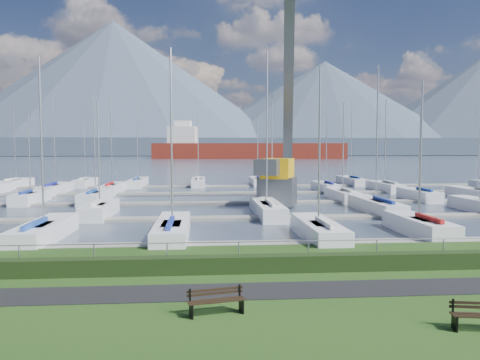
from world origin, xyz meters
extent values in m
cube|color=black|center=(0.00, -3.00, 0.01)|extent=(160.00, 2.00, 0.04)
cube|color=#3E495A|center=(0.00, 260.00, -0.40)|extent=(800.00, 540.00, 0.20)
cube|color=black|center=(0.00, -0.40, 0.35)|extent=(80.00, 0.70, 0.70)
cylinder|color=gray|center=(0.00, 0.00, 1.20)|extent=(80.00, 0.04, 0.04)
cube|color=#3F4C5C|center=(0.00, 330.00, 6.00)|extent=(900.00, 80.00, 12.00)
cone|color=#434F62|center=(-80.00, 400.00, 57.50)|extent=(340.00, 340.00, 115.00)
cone|color=#3F4C5D|center=(110.00, 410.00, 42.50)|extent=(300.00, 300.00, 85.00)
cube|color=slate|center=(0.00, 6.00, -0.22)|extent=(90.00, 1.60, 0.25)
cube|color=gray|center=(0.00, 16.00, -0.22)|extent=(90.00, 1.60, 0.25)
cube|color=slate|center=(0.00, 26.00, -0.22)|extent=(90.00, 1.60, 0.25)
cube|color=slate|center=(0.00, 36.00, -0.22)|extent=(90.00, 1.60, 0.25)
cube|color=gray|center=(0.00, 46.00, -0.22)|extent=(90.00, 1.60, 0.25)
cube|color=black|center=(-2.87, -5.45, 0.23)|extent=(0.15, 0.40, 0.45)
cube|color=black|center=(-2.91, -5.27, 0.65)|extent=(0.06, 0.06, 0.40)
cube|color=black|center=(-1.30, -5.10, 0.23)|extent=(0.15, 0.40, 0.45)
cube|color=black|center=(-1.34, -4.93, 0.65)|extent=(0.06, 0.06, 0.40)
cube|color=black|center=(-2.05, -5.42, 0.45)|extent=(1.78, 0.49, 0.04)
cube|color=black|center=(-2.09, -5.28, 0.45)|extent=(1.78, 0.49, 0.04)
cube|color=black|center=(-2.12, -5.13, 0.45)|extent=(1.78, 0.49, 0.04)
cube|color=black|center=(-2.13, -5.08, 0.62)|extent=(1.77, 0.43, 0.08)
cube|color=black|center=(-2.13, -5.08, 0.74)|extent=(1.77, 0.43, 0.08)
cube|color=black|center=(4.63, -7.02, 0.23)|extent=(0.13, 0.40, 0.45)
cube|color=black|center=(4.66, -6.84, 0.65)|extent=(0.06, 0.06, 0.40)
cube|color=#505357|center=(4.32, 23.05, 1.20)|extent=(4.09, 4.09, 2.60)
cube|color=#F0AE0E|center=(4.32, 23.05, 3.30)|extent=(3.60, 4.08, 1.80)
cube|color=#54575B|center=(6.12, 27.55, 12.30)|extent=(2.88, 11.22, 19.89)
cube|color=#5B5D63|center=(3.12, 21.05, 3.50)|extent=(2.63, 2.75, 1.40)
cube|color=maroon|center=(20.78, 218.12, 2.50)|extent=(97.97, 29.57, 10.00)
cube|color=silver|center=(-12.75, 222.21, 10.00)|extent=(15.59, 15.59, 12.00)
cube|color=silver|center=(-12.75, 222.21, 17.00)|extent=(8.91, 8.91, 4.00)
camera|label=1|loc=(-2.47, -19.46, 5.17)|focal=35.00mm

